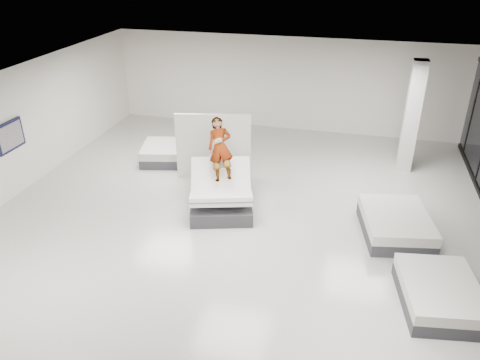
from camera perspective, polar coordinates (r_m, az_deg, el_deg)
The scene contains 10 objects.
room at distance 10.06m, azimuth -1.03°, elevation 1.26°, with size 14.00×14.04×3.20m.
hero_bed at distance 11.60m, azimuth -2.32°, elevation -1.80°, with size 1.97×2.30×1.24m.
person at distance 11.51m, azimuth -2.40°, elevation 2.67°, with size 0.59×0.39×1.63m, color slate.
remote at distance 11.27m, azimuth -1.26°, elevation 1.09°, with size 0.05×0.14×0.03m, color black.
divider_panel at distance 12.93m, azimuth -3.27°, elevation 4.08°, with size 2.06×0.09×1.88m, color silver.
flat_bed_right_far at distance 11.22m, azimuth 18.43°, elevation -5.13°, with size 1.74×2.12×0.52m.
flat_bed_right_near at distance 9.50m, azimuth 23.14°, elevation -12.69°, with size 1.58×1.95×0.49m.
flat_bed_left_far at distance 14.35m, azimuth -8.06°, elevation 3.28°, with size 2.11×1.76×0.51m.
column at distance 14.03m, azimuth 20.20°, elevation 7.20°, with size 0.40×0.40×3.20m, color beige.
wall_poster at distance 13.19m, azimuth -26.22°, elevation 4.82°, with size 0.06×0.95×0.75m.
Camera 1 is at (2.41, -8.73, 5.98)m, focal length 35.00 mm.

